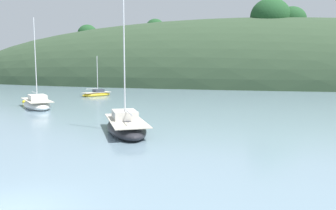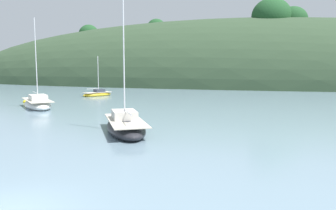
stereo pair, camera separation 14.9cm
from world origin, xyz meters
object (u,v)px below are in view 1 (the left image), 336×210
(sailboat_blue_center, at_px, (126,126))
(mooring_buoy_inner, at_px, (24,102))
(sailboat_red_portside, at_px, (37,104))
(sailboat_navy_dinghy, at_px, (97,94))

(sailboat_blue_center, bearing_deg, mooring_buoy_inner, 143.87)
(sailboat_blue_center, relative_size, mooring_buoy_inner, 17.34)
(sailboat_red_portside, relative_size, mooring_buoy_inner, 18.33)
(sailboat_navy_dinghy, distance_m, sailboat_red_portside, 14.67)
(sailboat_red_portside, height_order, mooring_buoy_inner, sailboat_red_portside)
(sailboat_red_portside, xyz_separation_m, mooring_buoy_inner, (-4.63, 3.83, -0.32))
(sailboat_red_portside, bearing_deg, mooring_buoy_inner, 140.35)
(sailboat_blue_center, height_order, mooring_buoy_inner, sailboat_blue_center)
(sailboat_navy_dinghy, bearing_deg, sailboat_blue_center, -59.20)
(mooring_buoy_inner, bearing_deg, sailboat_red_portside, -39.65)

